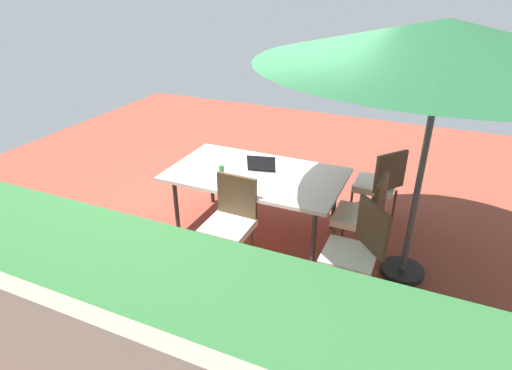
{
  "coord_description": "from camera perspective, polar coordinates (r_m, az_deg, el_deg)",
  "views": [
    {
      "loc": [
        -1.75,
        3.95,
        2.78
      ],
      "look_at": [
        0.0,
        0.0,
        0.61
      ],
      "focal_mm": 29.7,
      "sensor_mm": 36.0,
      "label": 1
    }
  ],
  "objects": [
    {
      "name": "cup",
      "position": [
        4.73,
        -4.66,
        2.06
      ],
      "size": [
        0.06,
        0.06,
        0.1
      ],
      "primitive_type": "cylinder",
      "color": "#286B33",
      "rests_on": "dining_table"
    },
    {
      "name": "chair_northwest",
      "position": [
        3.95,
        13.25,
        -8.42
      ],
      "size": [
        0.59,
        0.59,
        0.98
      ],
      "rotation": [
        0.0,
        0.0,
        2.31
      ],
      "color": "silver",
      "rests_on": "ground_plane"
    },
    {
      "name": "patio_umbrella",
      "position": [
        3.84,
        24.21,
        17.13
      ],
      "size": [
        3.1,
        3.1,
        2.47
      ],
      "color": "#4C4C4C",
      "rests_on": "ground_plane"
    },
    {
      "name": "hedge_row",
      "position": [
        3.23,
        -17.87,
        -17.44
      ],
      "size": [
        6.3,
        0.9,
        1.2
      ],
      "primitive_type": "cube",
      "color": "#2D6633",
      "rests_on": "ground_plane"
    },
    {
      "name": "chair_north",
      "position": [
        4.29,
        -3.44,
        -4.65
      ],
      "size": [
        0.46,
        0.47,
        0.98
      ],
      "rotation": [
        0.0,
        0.0,
        3.11
      ],
      "color": "silver",
      "rests_on": "ground_plane"
    },
    {
      "name": "dining_table",
      "position": [
        4.78,
        0.0,
        1.11
      ],
      "size": [
        1.95,
        1.13,
        0.77
      ],
      "color": "silver",
      "rests_on": "ground_plane"
    },
    {
      "name": "chair_west",
      "position": [
        4.53,
        14.25,
        -3.71
      ],
      "size": [
        0.48,
        0.47,
        0.98
      ],
      "rotation": [
        0.0,
        0.0,
        1.49
      ],
      "color": "silver",
      "rests_on": "ground_plane"
    },
    {
      "name": "laptop",
      "position": [
        4.8,
        0.85,
        2.46
      ],
      "size": [
        0.37,
        0.31,
        0.21
      ],
      "rotation": [
        0.0,
        0.0,
        0.24
      ],
      "color": "#B7B7BC",
      "rests_on": "dining_table"
    },
    {
      "name": "ground_plane",
      "position": [
        5.14,
        0.0,
        -6.21
      ],
      "size": [
        10.0,
        10.0,
        0.02
      ],
      "primitive_type": "cube",
      "color": "brown"
    },
    {
      "name": "chair_southwest",
      "position": [
        5.24,
        16.26,
        0.35
      ],
      "size": [
        0.58,
        0.58,
        0.98
      ],
      "rotation": [
        0.0,
        0.0,
        0.9
      ],
      "color": "silver",
      "rests_on": "ground_plane"
    }
  ]
}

